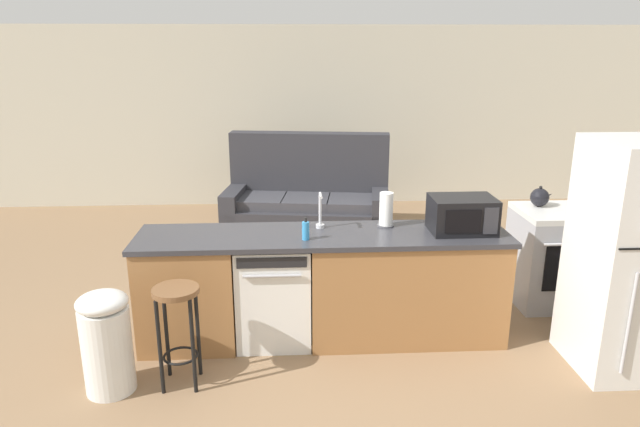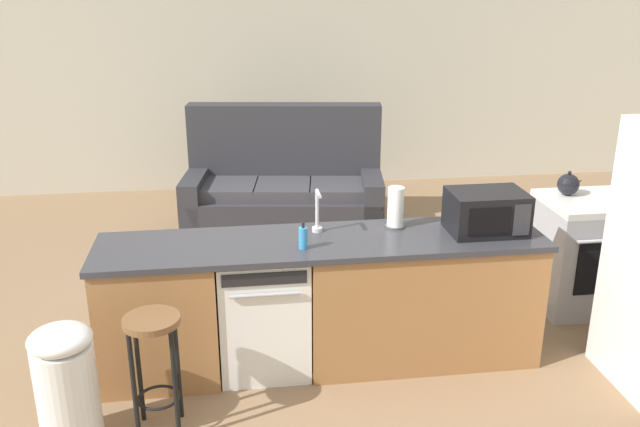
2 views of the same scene
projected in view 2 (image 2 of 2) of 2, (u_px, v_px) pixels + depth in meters
The scene contains 13 objects.
ground_plane at pixel (301, 361), 4.69m from camera, with size 24.00×24.00×0.00m, color #896B4C.
wall_back at pixel (286, 82), 8.21m from camera, with size 10.00×0.06×2.60m.
kitchen_counter at pixel (336, 305), 4.58m from camera, with size 2.94×0.66×0.90m.
dishwasher at pixel (263, 309), 4.52m from camera, with size 0.58×0.61×0.84m.
stove_range at pixel (588, 253), 5.35m from camera, with size 0.76×0.68×0.90m.
microwave at pixel (486, 212), 4.50m from camera, with size 0.50×0.37×0.28m.
sink_faucet at pixel (317, 214), 4.49m from camera, with size 0.07×0.18×0.30m.
paper_towel_roll at pixel (396, 208), 4.59m from camera, with size 0.14×0.14×0.28m.
soap_bottle at pixel (303, 238), 4.24m from camera, with size 0.06×0.06×0.18m.
kettle at pixel (568, 184), 5.27m from camera, with size 0.21×0.17×0.19m.
bar_stool at pixel (154, 350), 3.81m from camera, with size 0.32×0.32×0.74m.
trash_bin at pixel (67, 385), 3.75m from camera, with size 0.35×0.35×0.74m.
couch at pixel (284, 192), 7.04m from camera, with size 2.11×1.17×1.27m.
Camera 2 is at (-0.43, -4.06, 2.53)m, focal length 38.00 mm.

